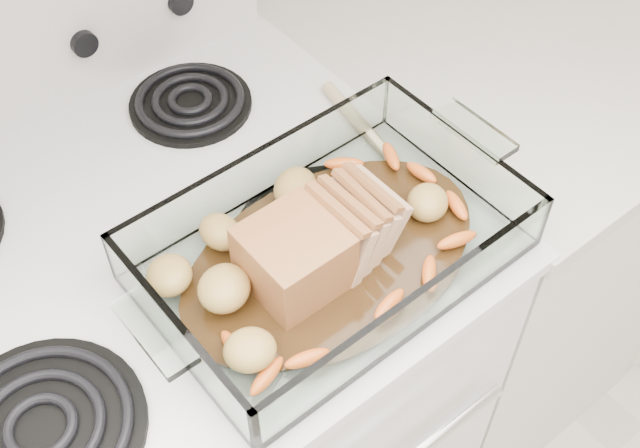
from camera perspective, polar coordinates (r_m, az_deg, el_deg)
electric_range at (r=1.36m, az=-9.95°, el=-13.28°), size 0.78×0.70×1.12m
counter_right at (r=1.61m, az=10.42°, el=-0.21°), size 0.58×0.68×0.93m
baking_dish at (r=0.91m, az=0.78°, el=-1.85°), size 0.42×0.27×0.08m
pork_roast at (r=0.88m, az=-0.56°, el=-1.63°), size 0.19×0.10×0.08m
roast_vegetables at (r=0.92m, az=-0.66°, el=-0.51°), size 0.32×0.18×0.04m
wooden_spoon at (r=1.04m, az=5.79°, el=4.29°), size 0.06×0.27×0.02m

